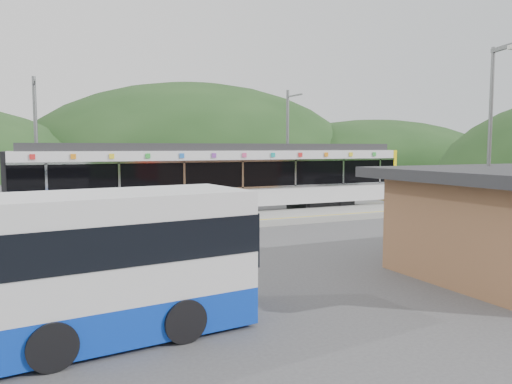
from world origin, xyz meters
name	(u,v)px	position (x,y,z in m)	size (l,w,h in m)	color
ground	(236,237)	(0.00, 0.00, 0.00)	(120.00, 120.00, 0.00)	#4C4C4F
hills	(303,213)	(6.19, 5.29, 0.00)	(146.00, 149.00, 26.00)	#1E3D19
platform	(209,222)	(0.00, 3.30, 0.15)	(26.00, 3.20, 0.30)	#9E9E99
yellow_line	(219,223)	(0.00, 2.00, 0.30)	(26.00, 0.10, 0.01)	yellow
train	(223,176)	(1.76, 6.00, 2.06)	(20.44, 3.01, 3.74)	black
catenary_mast_west	(36,146)	(-7.00, 8.56, 3.65)	(0.18, 1.80, 7.00)	slate
catenary_mast_east	(288,146)	(7.00, 8.56, 3.65)	(0.18, 1.80, 7.00)	slate
lamp_post	(493,135)	(5.75, -7.09, 3.97)	(0.43, 1.20, 6.68)	slate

